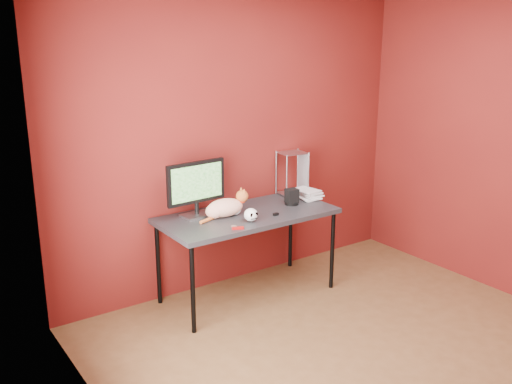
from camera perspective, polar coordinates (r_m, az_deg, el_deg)
room at (r=3.70m, az=13.03°, el=3.21°), size 3.52×3.52×2.61m
desk at (r=4.81m, az=-0.84°, el=-2.71°), size 1.50×0.70×0.75m
monitor at (r=4.67m, az=-6.01°, el=0.59°), size 0.54×0.19×0.46m
cat at (r=4.70m, az=-3.09°, el=-1.55°), size 0.48×0.20×0.22m
skull_mug at (r=4.57m, az=-0.51°, el=-2.29°), size 0.11×0.11×0.11m
speaker at (r=5.03m, az=3.60°, el=-0.53°), size 0.12×0.12×0.14m
book_stack at (r=5.10m, az=4.54°, el=4.29°), size 0.21×0.26×0.93m
wire_rack at (r=5.31m, az=3.65°, el=1.90°), size 0.26×0.22×0.41m
pocket_knife at (r=4.41m, az=-1.83°, el=-3.63°), size 0.09×0.06×0.02m
black_gadget at (r=4.74m, az=1.99°, el=-2.24°), size 0.05×0.03×0.02m
washer at (r=4.47m, az=-2.21°, el=-3.46°), size 0.05×0.05×0.00m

